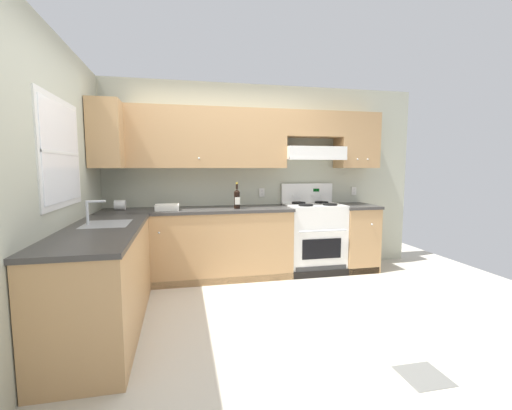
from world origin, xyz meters
The scene contains 10 objects.
ground_plane centered at (0.00, 0.00, 0.00)m, with size 7.04×7.04×0.00m, color beige.
floor_accent_tile centered at (1.03, -1.20, 0.00)m, with size 0.30×0.30×0.01m, color slate.
wall_back centered at (0.39, 1.53, 1.48)m, with size 4.68×0.57×2.55m.
wall_left centered at (-1.59, 0.23, 1.34)m, with size 0.47×4.00×2.55m.
counter_back_run centered at (0.01, 1.24, 0.45)m, with size 3.60×0.65×0.91m.
counter_left_run centered at (-1.24, 0.00, 0.46)m, with size 0.63×1.91×1.13m.
stove centered at (1.20, 1.25, 0.48)m, with size 0.76×0.62×1.20m.
wine_bottle centered at (0.12, 1.15, 1.04)m, with size 0.08×0.08×0.33m.
bowl centered at (-0.74, 1.18, 0.93)m, with size 0.28×0.24×0.07m.
paper_towel_roll centered at (-1.30, 1.31, 0.97)m, with size 0.13×0.12×0.12m.
Camera 1 is at (-0.56, -3.12, 1.43)m, focal length 24.11 mm.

